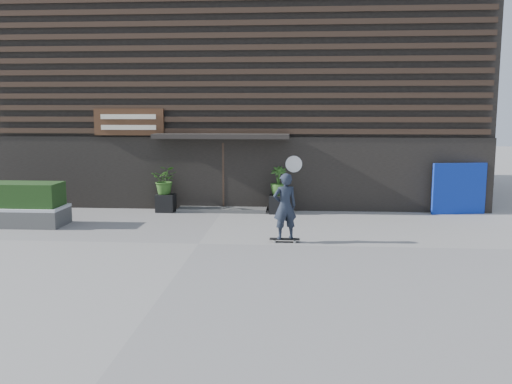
# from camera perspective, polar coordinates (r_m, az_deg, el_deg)

# --- Properties ---
(ground) EXTENTS (80.00, 80.00, 0.00)m
(ground) POSITION_cam_1_polar(r_m,az_deg,el_deg) (14.28, -5.96, -5.35)
(ground) COLOR gray
(ground) RESTS_ON ground
(entrance_step) EXTENTS (3.00, 0.80, 0.12)m
(entrance_step) POSITION_cam_1_polar(r_m,az_deg,el_deg) (18.72, -3.49, -1.82)
(entrance_step) COLOR #484846
(entrance_step) RESTS_ON ground
(planter_pot_left) EXTENTS (0.60, 0.60, 0.60)m
(planter_pot_left) POSITION_cam_1_polar(r_m,az_deg,el_deg) (18.83, -9.32, -1.11)
(planter_pot_left) COLOR black
(planter_pot_left) RESTS_ON ground
(bamboo_left) EXTENTS (0.86, 0.75, 0.96)m
(bamboo_left) POSITION_cam_1_polar(r_m,az_deg,el_deg) (18.72, -9.38, 1.24)
(bamboo_left) COLOR #2D591E
(bamboo_left) RESTS_ON planter_pot_left
(planter_pot_right) EXTENTS (0.60, 0.60, 0.60)m
(planter_pot_right) POSITION_cam_1_polar(r_m,az_deg,el_deg) (18.32, 2.32, -1.27)
(planter_pot_right) COLOR black
(planter_pot_right) RESTS_ON ground
(bamboo_right) EXTENTS (0.54, 0.54, 0.96)m
(bamboo_right) POSITION_cam_1_polar(r_m,az_deg,el_deg) (18.21, 2.33, 1.15)
(bamboo_right) COLOR #2D591E
(bamboo_right) RESTS_ON planter_pot_right
(raised_bed) EXTENTS (3.50, 1.20, 0.50)m
(raised_bed) POSITION_cam_1_polar(r_m,az_deg,el_deg) (18.04, -24.39, -2.35)
(raised_bed) COLOR #484845
(raised_bed) RESTS_ON ground
(snow_layer) EXTENTS (3.50, 1.20, 0.08)m
(snow_layer) POSITION_cam_1_polar(r_m,az_deg,el_deg) (17.99, -24.44, -1.44)
(snow_layer) COLOR silver
(snow_layer) RESTS_ON raised_bed
(hedge) EXTENTS (3.30, 1.00, 0.70)m
(hedge) POSITION_cam_1_polar(r_m,az_deg,el_deg) (17.93, -24.52, -0.21)
(hedge) COLOR #183513
(hedge) RESTS_ON snow_layer
(blue_tarp) EXTENTS (1.79, 0.42, 1.69)m
(blue_tarp) POSITION_cam_1_polar(r_m,az_deg,el_deg) (19.28, 20.27, 0.33)
(blue_tarp) COLOR #0B2598
(blue_tarp) RESTS_ON ground
(building) EXTENTS (18.00, 11.00, 8.00)m
(building) POSITION_cam_1_polar(r_m,az_deg,el_deg) (23.74, -1.83, 9.89)
(building) COLOR black
(building) RESTS_ON ground
(skateboarder) EXTENTS (0.78, 0.59, 1.81)m
(skateboarder) POSITION_cam_1_polar(r_m,az_deg,el_deg) (14.19, 3.01, -1.50)
(skateboarder) COLOR black
(skateboarder) RESTS_ON ground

